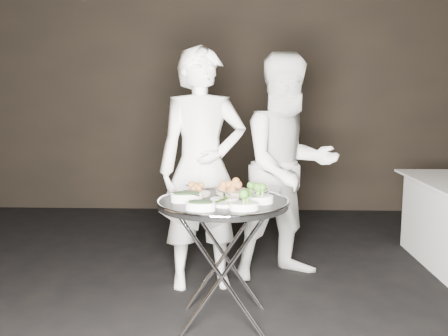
{
  "coord_description": "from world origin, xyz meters",
  "views": [
    {
      "loc": [
        0.01,
        -2.43,
        1.42
      ],
      "look_at": [
        -0.1,
        0.63,
        0.95
      ],
      "focal_mm": 40.0,
      "sensor_mm": 36.0,
      "label": 1
    }
  ],
  "objects_px": {
    "tray_stand": "(223,257)",
    "serving_tray": "(223,202)",
    "waiter_right": "(288,167)",
    "waiter_left": "(202,169)"
  },
  "relations": [
    {
      "from": "tray_stand",
      "to": "serving_tray",
      "type": "height_order",
      "value": "serving_tray"
    },
    {
      "from": "waiter_right",
      "to": "serving_tray",
      "type": "bearing_deg",
      "value": -142.03
    },
    {
      "from": "waiter_right",
      "to": "tray_stand",
      "type": "bearing_deg",
      "value": -142.03
    },
    {
      "from": "serving_tray",
      "to": "waiter_left",
      "type": "xyz_separation_m",
      "value": [
        -0.17,
        0.62,
        0.11
      ]
    },
    {
      "from": "tray_stand",
      "to": "waiter_right",
      "type": "bearing_deg",
      "value": 60.86
    },
    {
      "from": "serving_tray",
      "to": "waiter_left",
      "type": "bearing_deg",
      "value": 105.63
    },
    {
      "from": "serving_tray",
      "to": "waiter_right",
      "type": "bearing_deg",
      "value": 60.86
    },
    {
      "from": "tray_stand",
      "to": "serving_tray",
      "type": "distance_m",
      "value": 0.34
    },
    {
      "from": "waiter_left",
      "to": "tray_stand",
      "type": "bearing_deg",
      "value": -86.23
    },
    {
      "from": "waiter_left",
      "to": "waiter_right",
      "type": "bearing_deg",
      "value": 6.13
    }
  ]
}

